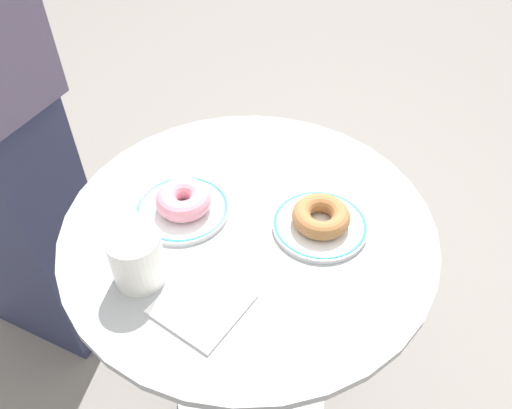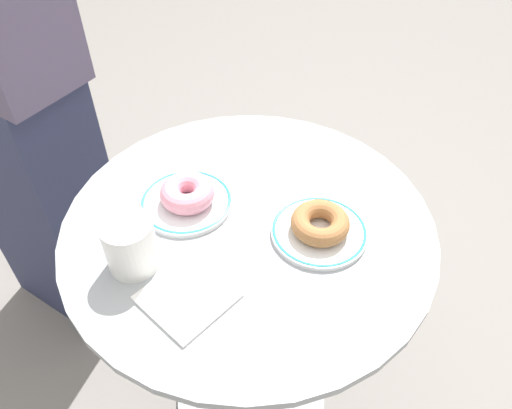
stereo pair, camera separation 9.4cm
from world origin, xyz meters
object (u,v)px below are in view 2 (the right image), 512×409
(plate_right, at_px, (319,231))
(coffee_mug, at_px, (131,243))
(paper_napkin, at_px, (187,297))
(person_figure, at_px, (5,102))
(cafe_table, at_px, (250,303))
(donut_cinnamon, at_px, (320,223))
(plate_left, at_px, (186,203))
(donut_pink_frosted, at_px, (187,193))

(plate_right, xyz_separation_m, coffee_mug, (-0.28, -0.19, 0.04))
(paper_napkin, height_order, person_figure, person_figure)
(cafe_table, xyz_separation_m, coffee_mug, (-0.15, -0.16, 0.32))
(plate_right, distance_m, paper_napkin, 0.28)
(cafe_table, bearing_deg, donut_cinnamon, 10.54)
(plate_left, distance_m, person_figure, 0.58)
(plate_left, distance_m, paper_napkin, 0.22)
(person_figure, bearing_deg, paper_napkin, -25.89)
(paper_napkin, bearing_deg, plate_left, 118.74)
(coffee_mug, bearing_deg, donut_pink_frosted, 82.83)
(coffee_mug, bearing_deg, plate_left, 84.54)
(donut_pink_frosted, bearing_deg, cafe_table, 0.62)
(paper_napkin, bearing_deg, donut_pink_frosted, 117.42)
(plate_left, height_order, coffee_mug, coffee_mug)
(coffee_mug, bearing_deg, plate_right, 33.74)
(donut_pink_frosted, bearing_deg, donut_cinnamon, 5.72)
(cafe_table, bearing_deg, plate_right, 10.54)
(cafe_table, xyz_separation_m, plate_left, (-0.13, -0.00, 0.28))
(cafe_table, relative_size, coffee_mug, 5.75)
(plate_left, relative_size, person_figure, 0.12)
(donut_pink_frosted, bearing_deg, plate_right, 5.72)
(plate_left, bearing_deg, coffee_mug, -95.46)
(donut_cinnamon, relative_size, coffee_mug, 0.84)
(cafe_table, xyz_separation_m, plate_right, (0.13, 0.02, 0.28))
(cafe_table, bearing_deg, donut_pink_frosted, -179.38)
(plate_left, bearing_deg, donut_cinnamon, 5.92)
(cafe_table, relative_size, donut_cinnamon, 6.87)
(plate_right, xyz_separation_m, person_figure, (-0.84, 0.10, 0.01))
(donut_pink_frosted, xyz_separation_m, person_figure, (-0.57, 0.13, -0.01))
(donut_cinnamon, height_order, person_figure, person_figure)
(cafe_table, height_order, plate_right, plate_right)
(cafe_table, relative_size, plate_left, 4.10)
(paper_napkin, distance_m, person_figure, 0.75)
(cafe_table, bearing_deg, paper_napkin, -97.76)
(plate_left, bearing_deg, paper_napkin, -61.26)
(plate_right, height_order, coffee_mug, coffee_mug)
(donut_pink_frosted, height_order, paper_napkin, donut_pink_frosted)
(paper_napkin, xyz_separation_m, person_figure, (-0.68, 0.33, 0.02))
(donut_pink_frosted, bearing_deg, plate_left, -164.13)
(cafe_table, relative_size, plate_right, 4.14)
(paper_napkin, relative_size, person_figure, 0.08)
(donut_cinnamon, distance_m, person_figure, 0.84)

